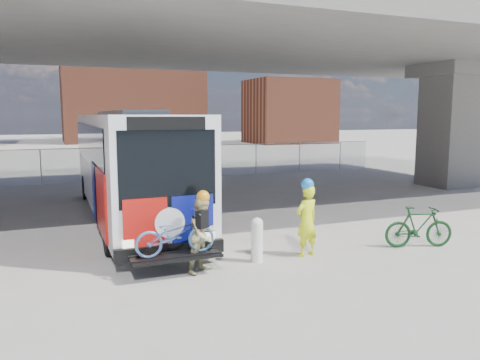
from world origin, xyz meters
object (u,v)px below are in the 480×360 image
bus (128,157)px  cyclist_tan (203,234)px  bike_parked (419,227)px  bollard (257,238)px  cyclist_hivis (307,219)px

bus → cyclist_tan: bus is taller
cyclist_tan → bike_parked: bearing=-35.7°
bollard → cyclist_hivis: size_ratio=0.55×
bus → bike_parked: (6.63, -6.78, -1.55)m
bus → cyclist_hivis: (3.44, -6.32, -1.15)m
bollard → bike_parked: bearing=-5.8°
bus → cyclist_tan: bearing=-84.2°
bike_parked → cyclist_hivis: bearing=99.0°
cyclist_tan → bike_parked: 5.99m
bus → cyclist_hivis: size_ratio=6.50×
bus → bollard: (2.08, -6.32, -1.52)m
bus → cyclist_tan: 6.67m
bollard → cyclist_tan: (-1.42, -0.20, 0.30)m
bollard → cyclist_hivis: cyclist_hivis is taller
bus → cyclist_hivis: bus is taller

